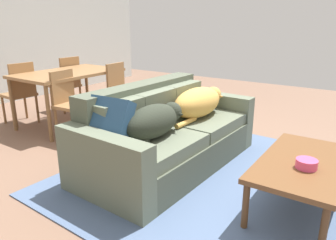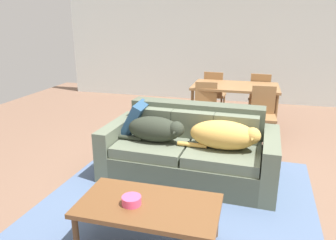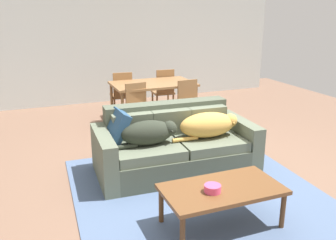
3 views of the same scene
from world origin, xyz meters
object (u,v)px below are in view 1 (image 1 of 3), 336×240
dining_chair_far_left (20,91)px  dining_chair_far_right (67,82)px  coffee_table (303,166)px  dog_on_left_cushion (154,121)px  throw_pillow_by_left_arm (107,122)px  dining_table (69,76)px  dining_chair_near_left (70,101)px  dining_chair_near_right (122,90)px  bowl_on_coffee_table (306,164)px  couch (165,135)px  dog_on_right_cushion (199,102)px

dining_chair_far_left → dining_chair_far_right: (0.86, 0.02, -0.01)m
coffee_table → dog_on_left_cushion: bearing=103.9°
throw_pillow_by_left_arm → dining_table: throw_pillow_by_left_arm is taller
coffee_table → dining_chair_near_left: size_ratio=1.31×
coffee_table → dining_chair_near_right: 2.93m
bowl_on_coffee_table → dining_chair_near_left: bearing=86.6°
throw_pillow_by_left_arm → dining_chair_near_right: (1.61, 1.29, -0.16)m
couch → dining_table: size_ratio=1.43×
dog_on_left_cushion → dining_chair_near_right: size_ratio=0.92×
couch → dining_chair_far_right: 2.70m
dog_on_right_cushion → dog_on_left_cushion: bearing=-178.6°
couch → throw_pillow_by_left_arm: throw_pillow_by_left_arm is taller
dog_on_left_cushion → dog_on_right_cushion: 0.81m
couch → dog_on_right_cushion: size_ratio=2.26×
dog_on_left_cushion → throw_pillow_by_left_arm: 0.43m
dining_table → dining_chair_near_left: (-0.44, -0.53, -0.21)m
couch → dining_chair_far_right: dining_chair_far_right is taller
coffee_table → couch: bearing=86.9°
dog_on_left_cushion → dog_on_right_cushion: (0.81, -0.01, 0.01)m
dog_on_right_cushion → dining_chair_far_left: size_ratio=1.01×
couch → throw_pillow_by_left_arm: bearing=175.2°
dining_chair_near_right → dining_chair_far_left: bearing=126.5°
throw_pillow_by_left_arm → dining_chair_near_left: size_ratio=0.48×
dining_table → dining_chair_near_left: dining_chair_near_left is taller
dog_on_left_cushion → dining_chair_near_right: dining_chair_near_right is taller
dining_table → dining_chair_near_right: 0.78m
couch → coffee_table: (-0.08, -1.39, 0.05)m
dining_chair_far_left → dining_chair_near_right: bearing=132.3°
couch → coffee_table: size_ratio=1.79×
dog_on_left_cushion → dining_table: size_ratio=0.56×
dining_chair_far_right → dog_on_left_cushion: bearing=69.5°
dining_table → coffee_table: bearing=-98.1°
couch → dining_table: (0.40, 1.97, 0.38)m
throw_pillow_by_left_arm → couch: bearing=-7.2°
dog_on_left_cushion → throw_pillow_by_left_arm: bearing=148.7°
dog_on_right_cushion → dining_chair_near_left: dining_chair_near_left is taller
couch → dog_on_left_cushion: (-0.39, -0.14, 0.29)m
dining_chair_near_left → dining_chair_near_right: 0.91m
coffee_table → bowl_on_coffee_table: size_ratio=7.26×
dining_chair_far_left → dining_chair_far_right: size_ratio=1.00×
dog_on_left_cushion → dining_chair_far_left: size_ratio=0.89×
dining_table → dining_chair_near_left: size_ratio=1.64×
couch → coffee_table: bearing=-90.7°
dining_chair_near_left → dining_chair_far_right: (0.87, 1.11, -0.00)m
bowl_on_coffee_table → dining_chair_far_left: bearing=87.4°
dining_chair_near_right → dining_chair_far_right: size_ratio=0.97×
coffee_table → dining_table: (0.48, 3.36, 0.33)m
dog_on_left_cushion → bowl_on_coffee_table: (0.18, -1.29, -0.16)m
throw_pillow_by_left_arm → dining_chair_near_right: dining_chair_near_right is taller
dining_chair_near_left → dining_chair_far_right: bearing=46.9°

